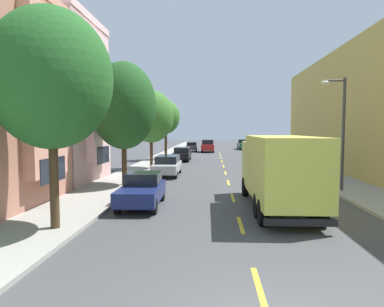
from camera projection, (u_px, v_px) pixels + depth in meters
The scene contains 19 objects.
ground_plane at pixel (223, 163), 35.34m from camera, with size 160.00×160.00×0.00m, color #424244.
sidewalk_left at pixel (152, 164), 33.78m from camera, with size 3.20×120.00×0.14m, color #99968E.
sidewalk_right at pixel (297, 165), 32.91m from camera, with size 3.20×120.00×0.14m, color #99968E.
lane_centerline_dashes at pixel (224, 169), 29.87m from camera, with size 0.14×47.20×0.01m.
townhouse_third_rose at pixel (6, 104), 22.19m from camera, with size 12.61×6.75×10.70m.
street_tree_nearest at pixel (51, 79), 11.24m from camera, with size 4.04×4.04×7.37m.
street_tree_second at pixel (123, 106), 20.36m from camera, with size 3.93×3.93×7.40m.
street_tree_third at pixel (151, 117), 29.47m from camera, with size 3.94×3.94×6.78m.
street_tree_farthest at pixel (166, 117), 38.54m from camera, with size 3.21×3.21×6.69m.
street_lamp at pixel (340, 125), 18.54m from camera, with size 1.35×0.28×6.16m.
delivery_box_truck at pixel (278, 168), 14.67m from camera, with size 2.53×7.75×3.21m.
parked_hatchback_orange at pixel (260, 153), 39.59m from camera, with size 1.78×4.02×1.50m.
parked_wagon_black at pixel (182, 154), 38.05m from camera, with size 1.82×4.70×1.50m.
parked_hatchback_navy at pixel (142, 190), 15.45m from camera, with size 1.84×4.04×1.50m.
parked_hatchback_charcoal at pixel (192, 147), 53.96m from camera, with size 1.85×4.04×1.50m.
parked_wagon_silver at pixel (167, 165), 25.86m from camera, with size 1.84×4.71×1.50m.
parked_pickup_forest at pixel (244, 145), 59.93m from camera, with size 2.16×5.36×1.73m.
parked_suv_champagne at pixel (289, 166), 23.56m from camera, with size 2.02×4.83×1.93m.
moving_red_sedan at pixel (208, 146), 52.81m from camera, with size 1.95×4.80×1.93m.
Camera 1 is at (-1.04, -5.31, 3.49)m, focal length 31.75 mm.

